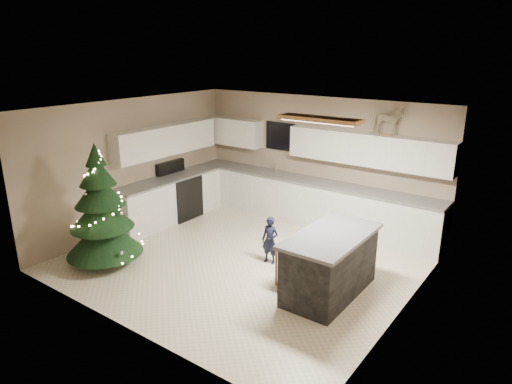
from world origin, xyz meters
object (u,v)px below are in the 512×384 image
christmas_tree (102,216)px  rocking_horse (387,121)px  island (330,264)px  toddler (270,240)px  bar_stool (287,257)px

christmas_tree → rocking_horse: bearing=48.7°
island → toddler: size_ratio=2.08×
bar_stool → christmas_tree: size_ratio=0.30×
rocking_horse → toddler: bearing=139.9°
christmas_tree → toddler: bearing=36.3°
toddler → rocking_horse: (1.07, 2.13, 1.85)m
island → rocking_horse: size_ratio=2.76×
island → rocking_horse: (-0.22, 2.46, 1.78)m
bar_stool → christmas_tree: (-2.90, -1.17, 0.38)m
christmas_tree → toddler: 2.84m
christmas_tree → toddler: size_ratio=2.55×
bar_stool → toddler: (-0.64, 0.49, -0.06)m
bar_stool → toddler: 0.81m
toddler → rocking_horse: rocking_horse is taller
bar_stool → rocking_horse: bearing=80.7°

